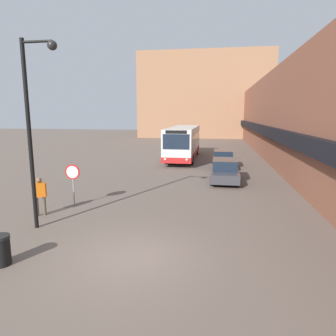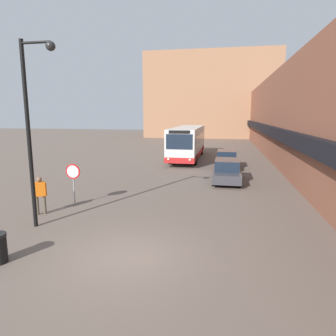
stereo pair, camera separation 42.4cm
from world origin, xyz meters
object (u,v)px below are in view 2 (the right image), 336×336
city_bus (188,142)px  pedestrian (40,192)px  street_lamp (33,117)px  parked_car_back (227,159)px  stop_sign (73,176)px  parked_car_front (227,171)px

city_bus → pedestrian: city_bus is taller
pedestrian → street_lamp: bearing=-88.2°
city_bus → pedestrian: bearing=-103.5°
parked_car_back → street_lamp: (-7.58, -15.49, 3.73)m
city_bus → stop_sign: size_ratio=5.54×
city_bus → parked_car_front: size_ratio=2.72×
street_lamp → parked_car_front: bearing=52.9°
stop_sign → street_lamp: street_lamp is taller
city_bus → parked_car_back: size_ratio=2.78×
city_bus → parked_car_front: city_bus is taller
parked_car_back → pedestrian: (-8.50, -14.08, 0.31)m
parked_car_back → stop_sign: 14.68m
stop_sign → parked_car_front: bearing=42.5°
parked_car_front → stop_sign: (-7.66, -7.01, 0.79)m
parked_car_front → pedestrian: bearing=-134.7°
street_lamp → stop_sign: bearing=91.6°
pedestrian → city_bus: bearing=45.3°
parked_car_back → pedestrian: bearing=-121.1°
parked_car_front → street_lamp: street_lamp is taller
parked_car_back → stop_sign: bearing=-121.5°
parked_car_back → stop_sign: size_ratio=1.99×
parked_car_front → stop_sign: 10.42m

